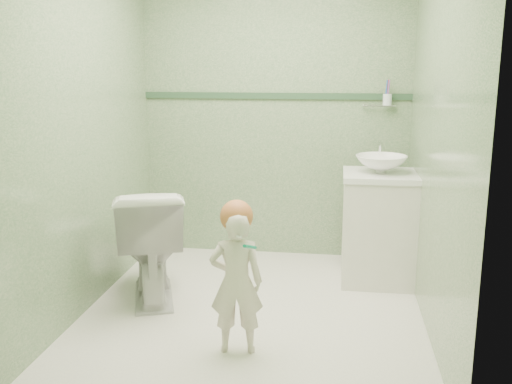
# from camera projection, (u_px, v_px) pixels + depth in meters

# --- Properties ---
(ground) EXTENTS (2.50, 2.50, 0.00)m
(ground) POSITION_uv_depth(u_px,v_px,m) (253.00, 312.00, 3.79)
(ground) COLOR silver
(ground) RESTS_ON ground
(room_shell) EXTENTS (2.50, 2.54, 2.40)m
(room_shell) POSITION_uv_depth(u_px,v_px,m) (253.00, 131.00, 3.53)
(room_shell) COLOR #6A9066
(room_shell) RESTS_ON ground
(trim_stripe) EXTENTS (2.20, 0.02, 0.05)m
(trim_stripe) POSITION_uv_depth(u_px,v_px,m) (275.00, 96.00, 4.69)
(trim_stripe) COLOR #2D4D33
(trim_stripe) RESTS_ON room_shell
(vanity) EXTENTS (0.52, 0.50, 0.80)m
(vanity) POSITION_uv_depth(u_px,v_px,m) (378.00, 229.00, 4.26)
(vanity) COLOR silver
(vanity) RESTS_ON ground
(counter) EXTENTS (0.54, 0.52, 0.04)m
(counter) POSITION_uv_depth(u_px,v_px,m) (381.00, 175.00, 4.17)
(counter) COLOR white
(counter) RESTS_ON vanity
(basin) EXTENTS (0.37, 0.37, 0.13)m
(basin) POSITION_uv_depth(u_px,v_px,m) (381.00, 164.00, 4.16)
(basin) COLOR white
(basin) RESTS_ON counter
(faucet) EXTENTS (0.03, 0.13, 0.18)m
(faucet) POSITION_uv_depth(u_px,v_px,m) (380.00, 149.00, 4.32)
(faucet) COLOR silver
(faucet) RESTS_ON counter
(cup_holder) EXTENTS (0.26, 0.07, 0.21)m
(cup_holder) POSITION_uv_depth(u_px,v_px,m) (386.00, 99.00, 4.52)
(cup_holder) COLOR silver
(cup_holder) RESTS_ON room_shell
(toilet) EXTENTS (0.68, 0.89, 0.80)m
(toilet) POSITION_uv_depth(u_px,v_px,m) (150.00, 242.00, 3.96)
(toilet) COLOR white
(toilet) RESTS_ON ground
(toddler) EXTENTS (0.32, 0.23, 0.82)m
(toddler) POSITION_uv_depth(u_px,v_px,m) (236.00, 283.00, 3.19)
(toddler) COLOR beige
(toddler) RESTS_ON ground
(hair_cap) EXTENTS (0.18, 0.18, 0.18)m
(hair_cap) POSITION_uv_depth(u_px,v_px,m) (237.00, 216.00, 3.13)
(hair_cap) COLOR #B86736
(hair_cap) RESTS_ON toddler
(teal_toothbrush) EXTENTS (0.11, 0.14, 0.08)m
(teal_toothbrush) POSITION_uv_depth(u_px,v_px,m) (249.00, 246.00, 3.01)
(teal_toothbrush) COLOR #017B58
(teal_toothbrush) RESTS_ON toddler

